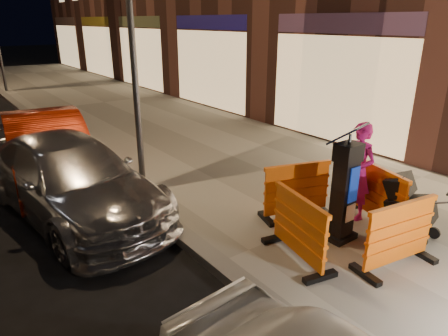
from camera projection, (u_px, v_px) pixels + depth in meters
ground_plane at (221, 271)px, 5.74m from camera, size 120.00×120.00×0.00m
sidewalk at (351, 210)px, 7.39m from camera, size 6.00×60.00×0.15m
kerb at (221, 266)px, 5.71m from camera, size 0.30×60.00×0.15m
parking_kiosk at (344, 187)px, 6.00m from camera, size 0.67×0.67×1.74m
barrier_front at (399, 235)px, 5.42m from camera, size 1.32×0.71×0.97m
barrier_back at (297, 190)px, 6.85m from camera, size 1.35×0.87×0.97m
barrier_kerbside at (299, 228)px, 5.60m from camera, size 0.77×1.33×0.97m
barrier_bldgside at (378, 195)px, 6.66m from camera, size 0.85×1.34×0.97m
car_silver at (76, 213)px, 7.44m from camera, size 2.55×5.00×1.39m
car_red at (53, 179)px, 9.02m from camera, size 2.06×4.64×1.48m
man at (358, 171)px, 6.71m from camera, size 0.47×0.66×1.68m
stroller at (411, 207)px, 6.27m from camera, size 0.66×0.85×0.95m
street_lamp_mid at (132, 34)px, 7.03m from camera, size 0.12×0.12×6.00m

